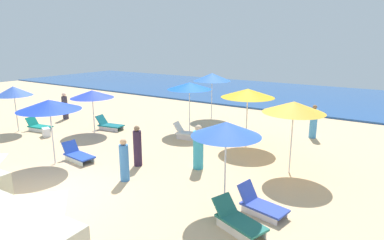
# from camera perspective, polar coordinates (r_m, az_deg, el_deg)

# --- Properties ---
(ground_plane) EXTENTS (60.00, 60.00, 0.00)m
(ground_plane) POSITION_cam_1_polar(r_m,az_deg,el_deg) (11.24, -23.75, -12.20)
(ground_plane) COLOR #E2B988
(ocean) EXTENTS (60.00, 14.27, 0.12)m
(ocean) POSITION_cam_1_polar(r_m,az_deg,el_deg) (29.78, 16.08, 4.30)
(ocean) COLOR #235096
(ocean) RESTS_ON ground_plane
(umbrella_0) EXTENTS (2.37, 2.37, 2.61)m
(umbrella_0) POSITION_cam_1_polar(r_m,az_deg,el_deg) (14.71, 9.71, 4.65)
(umbrella_0) COLOR silver
(umbrella_0) RESTS_ON ground_plane
(umbrella_1) EXTENTS (2.19, 2.19, 2.21)m
(umbrella_1) POSITION_cam_1_polar(r_m,az_deg,el_deg) (17.43, -17.05, 4.34)
(umbrella_1) COLOR silver
(umbrella_1) RESTS_ON ground_plane
(lounge_chair_1_0) EXTENTS (1.56, 0.87, 0.73)m
(lounge_chair_1_0) POSITION_cam_1_polar(r_m,az_deg,el_deg) (18.18, -14.25, -0.82)
(lounge_chair_1_0) COLOR silver
(lounge_chair_1_0) RESTS_ON ground_plane
(umbrella_2) EXTENTS (2.28, 2.28, 2.58)m
(umbrella_2) POSITION_cam_1_polar(r_m,az_deg,el_deg) (16.86, -0.45, 5.96)
(umbrella_2) COLOR silver
(umbrella_2) RESTS_ON ground_plane
(lounge_chair_2_0) EXTENTS (1.34, 0.78, 0.79)m
(lounge_chair_2_0) POSITION_cam_1_polar(r_m,az_deg,el_deg) (15.95, -1.05, -2.25)
(lounge_chair_2_0) COLOR silver
(lounge_chair_2_0) RESTS_ON ground_plane
(umbrella_3) EXTENTS (2.26, 2.26, 2.76)m
(umbrella_3) POSITION_cam_1_polar(r_m,az_deg,el_deg) (19.91, 3.52, 7.49)
(umbrella_3) COLOR silver
(umbrella_3) RESTS_ON ground_plane
(umbrella_4) EXTENTS (1.82, 1.82, 2.39)m
(umbrella_4) POSITION_cam_1_polar(r_m,az_deg,el_deg) (19.20, -28.71, 4.45)
(umbrella_4) COLOR silver
(umbrella_4) RESTS_ON ground_plane
(lounge_chair_4_0) EXTENTS (1.45, 0.80, 0.68)m
(lounge_chair_4_0) POSITION_cam_1_polar(r_m,az_deg,el_deg) (19.22, -25.19, -0.97)
(lounge_chair_4_0) COLOR silver
(lounge_chair_4_0) RESTS_ON ground_plane
(umbrella_5) EXTENTS (2.34, 2.34, 2.54)m
(umbrella_5) POSITION_cam_1_polar(r_m,az_deg,el_deg) (13.35, -23.67, 2.43)
(umbrella_5) COLOR silver
(umbrella_5) RESTS_ON ground_plane
(lounge_chair_5_0) EXTENTS (1.50, 0.75, 0.70)m
(lounge_chair_5_0) POSITION_cam_1_polar(r_m,az_deg,el_deg) (13.90, -19.32, -5.74)
(lounge_chair_5_0) COLOR silver
(lounge_chair_5_0) RESTS_ON ground_plane
(umbrella_6) EXTENTS (1.94, 1.94, 2.55)m
(umbrella_6) POSITION_cam_1_polar(r_m,az_deg,el_deg) (8.93, 5.98, -1.58)
(umbrella_6) COLOR silver
(umbrella_6) RESTS_ON ground_plane
(lounge_chair_6_0) EXTENTS (1.46, 0.87, 0.75)m
(lounge_chair_6_0) POSITION_cam_1_polar(r_m,az_deg,el_deg) (9.58, 11.86, -14.23)
(lounge_chair_6_0) COLOR silver
(lounge_chair_6_0) RESTS_ON ground_plane
(lounge_chair_6_1) EXTENTS (1.60, 1.07, 0.71)m
(lounge_chair_6_1) POSITION_cam_1_polar(r_m,az_deg,el_deg) (8.71, 7.97, -16.93)
(lounge_chair_6_1) COLOR silver
(lounge_chair_6_1) RESTS_ON ground_plane
(umbrella_7) EXTENTS (2.17, 2.17, 2.63)m
(umbrella_7) POSITION_cam_1_polar(r_m,az_deg,el_deg) (11.89, 17.35, 2.14)
(umbrella_7) COLOR silver
(umbrella_7) RESTS_ON ground_plane
(beachgoer_1) EXTENTS (0.39, 0.39, 1.58)m
(beachgoer_1) POSITION_cam_1_polar(r_m,az_deg,el_deg) (12.63, -9.49, -4.68)
(beachgoer_1) COLOR #2E1E35
(beachgoer_1) RESTS_ON ground_plane
(beachgoer_2) EXTENTS (0.47, 0.47, 1.63)m
(beachgoer_2) POSITION_cam_1_polar(r_m,az_deg,el_deg) (21.25, -21.30, 2.18)
(beachgoer_2) COLOR #332F3E
(beachgoer_2) RESTS_ON ground_plane
(beachgoer_3) EXTENTS (0.44, 0.44, 1.65)m
(beachgoer_3) POSITION_cam_1_polar(r_m,az_deg,el_deg) (17.06, 20.44, -0.43)
(beachgoer_3) COLOR #4693D2
(beachgoer_3) RESTS_ON ground_plane
(beachgoer_5) EXTENTS (0.36, 0.36, 1.49)m
(beachgoer_5) POSITION_cam_1_polar(r_m,az_deg,el_deg) (11.41, -11.75, -7.05)
(beachgoer_5) COLOR #3B79C5
(beachgoer_5) RESTS_ON ground_plane
(beachgoer_6) EXTENTS (0.49, 0.49, 1.69)m
(beachgoer_6) POSITION_cam_1_polar(r_m,az_deg,el_deg) (12.17, 1.10, -5.01)
(beachgoer_6) COLOR #359FBD
(beachgoer_6) RESTS_ON ground_plane
(cooler_box_0) EXTENTS (0.58, 0.49, 0.42)m
(cooler_box_0) POSITION_cam_1_polar(r_m,az_deg,el_deg) (17.92, -24.08, -1.95)
(cooler_box_0) COLOR white
(cooler_box_0) RESTS_ON ground_plane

